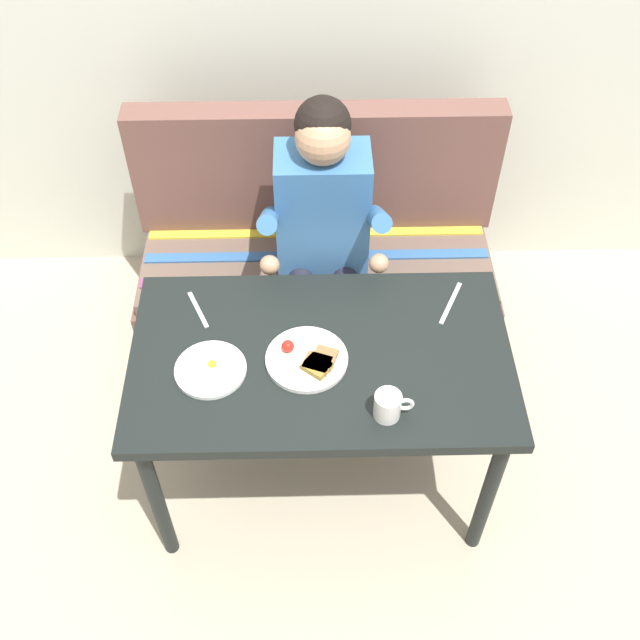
% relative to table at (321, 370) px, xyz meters
% --- Properties ---
extents(ground_plane, '(8.00, 8.00, 0.00)m').
position_rel_table_xyz_m(ground_plane, '(0.00, 0.00, -0.65)').
color(ground_plane, '#B1A58C').
extents(table, '(1.20, 0.70, 0.73)m').
position_rel_table_xyz_m(table, '(0.00, 0.00, 0.00)').
color(table, black).
rests_on(table, ground).
extents(couch, '(1.44, 0.56, 1.00)m').
position_rel_table_xyz_m(couch, '(0.00, 0.76, -0.32)').
color(couch, brown).
rests_on(couch, ground).
extents(person, '(0.45, 0.61, 1.21)m').
position_rel_table_xyz_m(person, '(0.02, 0.59, 0.09)').
color(person, teal).
rests_on(person, ground).
extents(plate_breakfast, '(0.26, 0.26, 0.05)m').
position_rel_table_xyz_m(plate_breakfast, '(-0.04, -0.03, 0.10)').
color(plate_breakfast, white).
rests_on(plate_breakfast, table).
extents(plate_eggs, '(0.22, 0.22, 0.04)m').
position_rel_table_xyz_m(plate_eggs, '(-0.34, -0.06, 0.09)').
color(plate_eggs, white).
rests_on(plate_eggs, table).
extents(coffee_mug, '(0.12, 0.08, 0.09)m').
position_rel_table_xyz_m(coffee_mug, '(0.19, -0.23, 0.13)').
color(coffee_mug, white).
rests_on(coffee_mug, table).
extents(fork, '(0.08, 0.16, 0.00)m').
position_rel_table_xyz_m(fork, '(-0.40, 0.19, 0.08)').
color(fork, silver).
rests_on(fork, table).
extents(knife, '(0.10, 0.19, 0.00)m').
position_rel_table_xyz_m(knife, '(0.43, 0.20, 0.08)').
color(knife, silver).
rests_on(knife, table).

